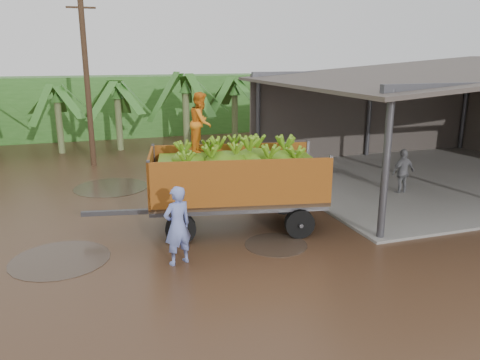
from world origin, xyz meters
The scene contains 7 objects.
ground centered at (0.00, 0.00, 0.00)m, with size 100.00×100.00×0.00m, color black.
packing_shed centered at (11.77, 1.77, 2.50)m, with size 12.78×10.80×4.76m.
hedge_north centered at (-2.00, 16.00, 1.80)m, with size 22.00×3.00×3.60m, color #2D661E.
banana_trailer centered at (1.90, -1.59, 1.46)m, with size 6.81×3.23×3.85m.
man_blue centered at (-0.14, -3.47, 0.96)m, with size 0.70×0.46×1.91m, color #7183CF.
man_grey centered at (8.49, -0.34, 0.82)m, with size 0.97×0.40×1.65m, color slate.
utility_pole centered at (-1.76, 7.98, 3.69)m, with size 1.20×0.24×7.27m.
Camera 1 is at (-2.00, -13.66, 4.80)m, focal length 35.00 mm.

